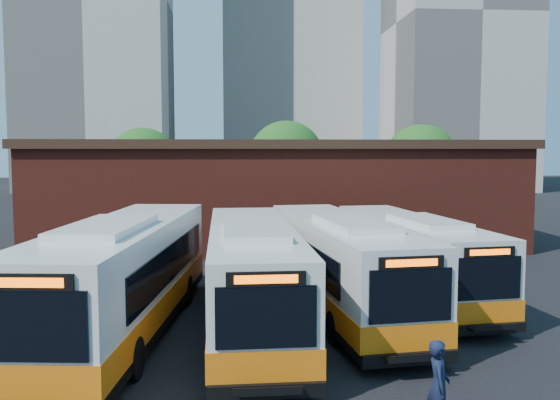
{
  "coord_description": "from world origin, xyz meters",
  "views": [
    {
      "loc": [
        -2.72,
        -17.37,
        5.88
      ],
      "look_at": [
        -0.84,
        5.74,
        3.89
      ],
      "focal_mm": 38.0,
      "sensor_mm": 36.0,
      "label": 1
    }
  ],
  "objects": [
    {
      "name": "ground",
      "position": [
        0.0,
        0.0,
        0.0
      ],
      "size": [
        220.0,
        220.0,
        0.0
      ],
      "primitive_type": "plane",
      "color": "black"
    },
    {
      "name": "bus_west",
      "position": [
        -6.15,
        1.43,
        1.71
      ],
      "size": [
        4.29,
        14.05,
        3.78
      ],
      "rotation": [
        0.0,
        0.0,
        -0.11
      ],
      "color": "silver",
      "rests_on": "ground"
    },
    {
      "name": "bus_midwest",
      "position": [
        -2.09,
        1.79,
        1.62
      ],
      "size": [
        2.95,
        13.19,
        3.58
      ],
      "rotation": [
        0.0,
        0.0,
        0.02
      ],
      "color": "silver",
      "rests_on": "ground"
    },
    {
      "name": "bus_mideast",
      "position": [
        1.16,
        3.44,
        1.61
      ],
      "size": [
        4.05,
        13.16,
        3.54
      ],
      "rotation": [
        0.0,
        0.0,
        0.11
      ],
      "color": "silver",
      "rests_on": "ground"
    },
    {
      "name": "bus_east",
      "position": [
        4.38,
        5.46,
        1.5
      ],
      "size": [
        3.76,
        12.32,
        3.31
      ],
      "rotation": [
        0.0,
        0.0,
        0.11
      ],
      "color": "silver",
      "rests_on": "ground"
    },
    {
      "name": "transit_worker",
      "position": [
        1.52,
        -5.79,
        0.98
      ],
      "size": [
        0.63,
        0.81,
        1.96
      ],
      "primitive_type": "imported",
      "rotation": [
        0.0,
        0.0,
        1.33
      ],
      "color": "black",
      "rests_on": "ground"
    },
    {
      "name": "depot_building",
      "position": [
        0.0,
        20.0,
        3.26
      ],
      "size": [
        28.6,
        12.6,
        6.4
      ],
      "color": "maroon",
      "rests_on": "ground"
    },
    {
      "name": "tree_west",
      "position": [
        -10.0,
        32.0,
        4.64
      ],
      "size": [
        6.0,
        6.0,
        7.65
      ],
      "color": "#382314",
      "rests_on": "ground"
    },
    {
      "name": "tree_mid",
      "position": [
        2.0,
        34.0,
        5.08
      ],
      "size": [
        6.56,
        6.56,
        8.36
      ],
      "color": "#382314",
      "rests_on": "ground"
    },
    {
      "name": "tree_east",
      "position": [
        13.0,
        31.0,
        4.83
      ],
      "size": [
        6.24,
        6.24,
        7.96
      ],
      "color": "#382314",
      "rests_on": "ground"
    },
    {
      "name": "tower_center",
      "position": [
        7.0,
        86.0,
        30.34
      ],
      "size": [
        22.0,
        20.0,
        61.2
      ],
      "color": "#B6B3A6",
      "rests_on": "ground"
    },
    {
      "name": "tower_right",
      "position": [
        30.0,
        68.0,
        24.34
      ],
      "size": [
        18.0,
        18.0,
        49.2
      ],
      "color": "#B9B5AA",
      "rests_on": "ground"
    }
  ]
}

